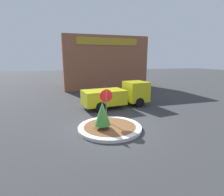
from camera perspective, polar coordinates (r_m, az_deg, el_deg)
The scene contains 6 objects.
ground_plane at distance 10.43m, azimuth -0.71°, elevation -10.10°, with size 120.00×120.00×0.00m, color #38383A.
traffic_island at distance 10.39m, azimuth -0.71°, elevation -9.64°, with size 3.72×3.72×0.18m.
stop_sign at distance 10.68m, azimuth -1.93°, elevation -0.65°, with size 0.80×0.07×2.26m.
island_shrub at distance 9.77m, azimuth -3.16°, elevation -5.10°, with size 0.91×0.91×1.53m.
utility_truck at distance 14.97m, azimuth 1.97°, elevation 1.05°, with size 5.92×2.68×2.09m.
storefront_building at distance 26.25m, azimuth -3.11°, elevation 11.42°, with size 11.37×6.07×7.09m.
Camera 1 is at (-2.64, -9.26, 3.99)m, focal length 28.00 mm.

